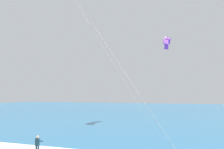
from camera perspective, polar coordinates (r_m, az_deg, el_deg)
name	(u,v)px	position (r m, az deg, el deg)	size (l,w,h in m)	color
sea	(157,110)	(78.00, 10.57, -8.34)	(200.00, 120.00, 0.20)	teal
kitesurfer	(38,145)	(21.40, -17.20, -15.56)	(0.55, 0.53, 1.69)	#143347
kite_distant	(167,41)	(48.41, 12.86, 7.67)	(1.89, 5.56, 2.02)	purple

